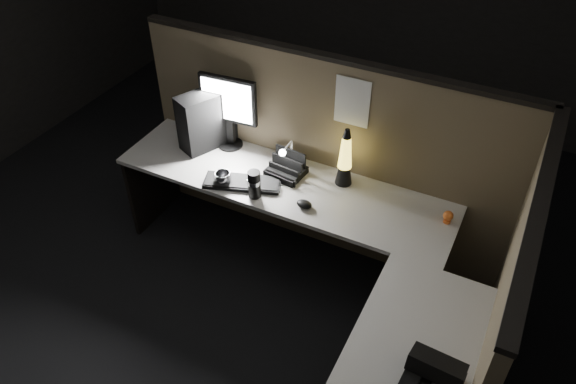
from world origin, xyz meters
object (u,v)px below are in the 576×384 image
at_px(pc_tower, 207,119).
at_px(desk_phone, 433,376).
at_px(monitor, 228,105).
at_px(lava_lamp, 345,161).
at_px(keyboard, 242,183).

distance_m(pc_tower, desk_phone, 2.28).
distance_m(monitor, lava_lamp, 0.90).
distance_m(monitor, keyboard, 0.57).
bearing_deg(desk_phone, pc_tower, 153.05).
bearing_deg(keyboard, monitor, 111.11).
relative_size(monitor, keyboard, 1.06).
distance_m(monitor, desk_phone, 2.21).
xyz_separation_m(lava_lamp, desk_phone, (0.92, -1.19, -0.11)).
distance_m(keyboard, lava_lamp, 0.68).
bearing_deg(lava_lamp, keyboard, -151.74).
height_order(pc_tower, keyboard, pc_tower).
height_order(pc_tower, monitor, monitor).
height_order(monitor, desk_phone, monitor).
relative_size(pc_tower, keyboard, 0.81).
relative_size(keyboard, lava_lamp, 1.21).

